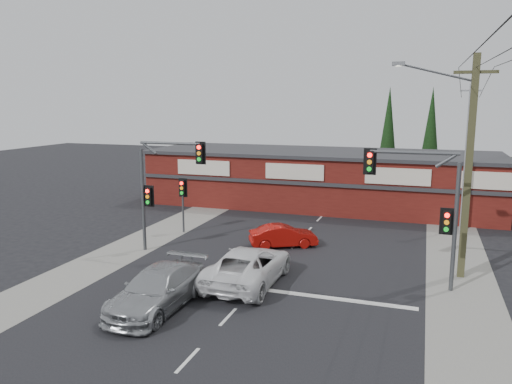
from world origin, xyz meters
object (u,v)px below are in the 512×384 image
(white_suv, at_px, (248,266))
(red_sedan, at_px, (283,236))
(shop_building, at_px, (320,178))
(silver_suv, at_px, (157,289))
(utility_pole, at_px, (466,160))

(white_suv, relative_size, red_sedan, 1.56)
(red_sedan, height_order, shop_building, shop_building)
(white_suv, height_order, red_sedan, white_suv)
(red_sedan, distance_m, shop_building, 12.04)
(shop_building, bearing_deg, silver_suv, -95.04)
(shop_building, relative_size, utility_pole, 2.73)
(white_suv, height_order, utility_pole, utility_pole)
(white_suv, distance_m, silver_suv, 4.43)
(silver_suv, distance_m, shop_building, 21.76)
(utility_pole, bearing_deg, shop_building, 123.76)
(red_sedan, bearing_deg, utility_pole, -131.16)
(white_suv, xyz_separation_m, red_sedan, (-0.08, 5.97, -0.19))
(silver_suv, bearing_deg, utility_pole, 35.58)
(shop_building, bearing_deg, utility_pole, -56.24)
(silver_suv, height_order, red_sedan, silver_suv)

